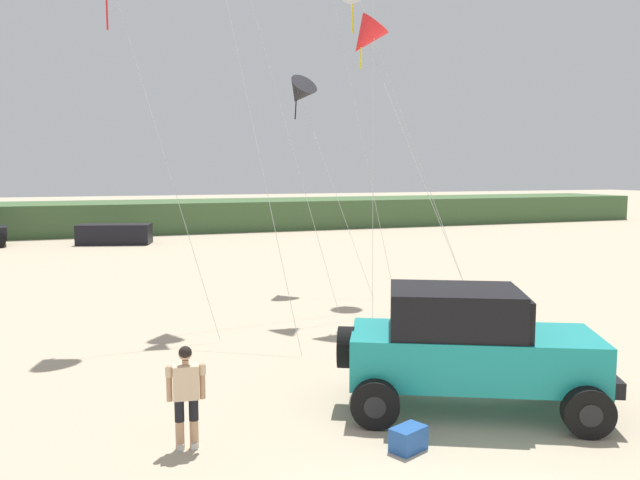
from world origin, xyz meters
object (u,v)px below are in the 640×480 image
distant_sedan (115,234)px  kite_yellow_diamond (366,38)px  person_watching (186,391)px  cooler_box (408,439)px  kite_purple_stunt (299,93)px  jeep (469,346)px

distant_sedan → kite_yellow_diamond: kite_yellow_diamond is taller
person_watching → kite_yellow_diamond: (6.67, 8.13, 7.40)m
cooler_box → kite_yellow_diamond: (3.42, 9.40, 8.15)m
person_watching → kite_purple_stunt: bearing=64.7°
cooler_box → kite_yellow_diamond: size_ratio=0.06×
jeep → distant_sedan: bearing=99.3°
person_watching → kite_yellow_diamond: kite_yellow_diamond is taller
cooler_box → kite_purple_stunt: 16.42m
distant_sedan → kite_purple_stunt: (6.11, -16.77, 6.66)m
person_watching → distant_sedan: person_watching is taller
cooler_box → kite_yellow_diamond: bearing=46.7°
jeep → distant_sedan: (-4.94, 30.11, -0.60)m
jeep → kite_purple_stunt: kite_purple_stunt is taller
kite_purple_stunt → person_watching: bearing=-115.3°
cooler_box → kite_yellow_diamond: kite_yellow_diamond is taller
jeep → person_watching: (-5.10, 0.10, -0.26)m
jeep → kite_yellow_diamond: bearing=79.2°
jeep → kite_purple_stunt: 14.70m
distant_sedan → kite_yellow_diamond: bearing=-57.7°
jeep → kite_yellow_diamond: size_ratio=0.55×
person_watching → jeep: bearing=-1.1°
jeep → kite_yellow_diamond: kite_yellow_diamond is taller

